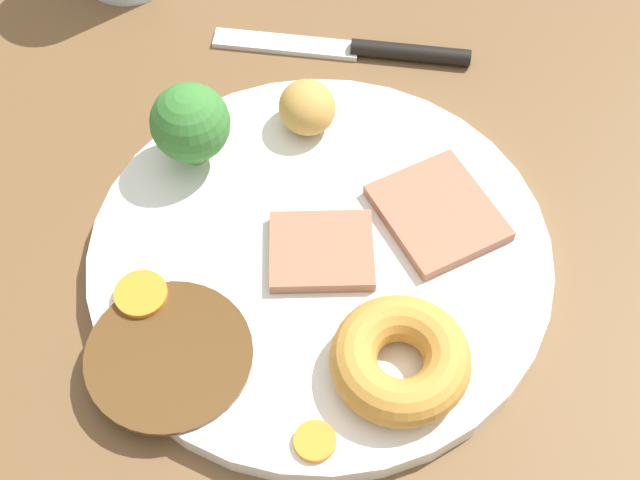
{
  "coord_description": "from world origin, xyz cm",
  "views": [
    {
      "loc": [
        -32.42,
        -2.82,
        50.06
      ],
      "look_at": [
        -3.43,
        1.53,
        6.0
      ],
      "focal_mm": 50.56,
      "sensor_mm": 36.0,
      "label": 1
    }
  ],
  "objects": [
    {
      "name": "meat_slice_main",
      "position": [
        -3.78,
        1.39,
        5.4
      ],
      "size": [
        6.3,
        6.97,
        0.8
      ],
      "primitive_type": "cube",
      "rotation": [
        0.0,
        0.0,
        1.74
      ],
      "color": "#9E664C",
      "rests_on": "dinner_plate"
    },
    {
      "name": "dinner_plate",
      "position": [
        -3.43,
        1.53,
        4.3
      ],
      "size": [
        27.82,
        27.82,
        1.4
      ],
      "primitive_type": "cylinder",
      "color": "white",
      "rests_on": "dining_table"
    },
    {
      "name": "yorkshire_pudding",
      "position": [
        -10.63,
        -3.91,
        6.31
      ],
      "size": [
        7.69,
        7.69,
        2.61
      ],
      "primitive_type": "torus",
      "color": "#C68938",
      "rests_on": "dinner_plate"
    },
    {
      "name": "carrot_coin_back",
      "position": [
        -15.42,
        0.11,
        5.21
      ],
      "size": [
        2.25,
        2.25,
        0.41
      ],
      "primitive_type": "cylinder",
      "color": "orange",
      "rests_on": "dinner_plate"
    },
    {
      "name": "roast_potato_left",
      "position": [
        6.21,
        3.81,
        6.6
      ],
      "size": [
        5.06,
        4.89,
        3.21
      ],
      "primitive_type": "ellipsoid",
      "rotation": [
        0.0,
        0.0,
        5.09
      ],
      "color": "#BC8C42",
      "rests_on": "dinner_plate"
    },
    {
      "name": "meat_slice_under",
      "position": [
        0.26,
        -5.21,
        5.4
      ],
      "size": [
        9.64,
        9.43,
        0.8
      ],
      "primitive_type": "cube",
      "rotation": [
        0.0,
        0.0,
        0.63
      ],
      "color": "#9E664C",
      "rests_on": "dinner_plate"
    },
    {
      "name": "carrot_coin_front",
      "position": [
        -8.27,
        11.18,
        5.32
      ],
      "size": [
        3.06,
        3.06,
        0.65
      ],
      "primitive_type": "cylinder",
      "color": "orange",
      "rests_on": "dinner_plate"
    },
    {
      "name": "dining_table",
      "position": [
        0.0,
        0.0,
        1.8
      ],
      "size": [
        120.0,
        84.0,
        3.6
      ],
      "primitive_type": "cube",
      "color": "brown",
      "rests_on": "ground"
    },
    {
      "name": "knife",
      "position": [
        14.53,
        1.02,
        4.05
      ],
      "size": [
        1.84,
        18.52,
        1.2
      ],
      "rotation": [
        0.0,
        0.0,
        1.58
      ],
      "color": "black",
      "rests_on": "dining_table"
    },
    {
      "name": "gravy_pool",
      "position": [
        -11.66,
        8.76,
        5.15
      ],
      "size": [
        9.38,
        9.38,
        0.3
      ],
      "primitive_type": "cylinder",
      "color": "#563819",
      "rests_on": "dinner_plate"
    },
    {
      "name": "broccoli_floret",
      "position": [
        2.37,
        10.41,
        8.26
      ],
      "size": [
        4.96,
        4.96,
        5.8
      ],
      "color": "#8CB766",
      "rests_on": "dinner_plate"
    }
  ]
}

